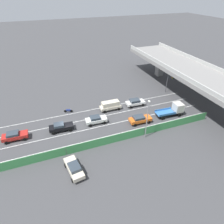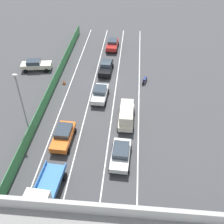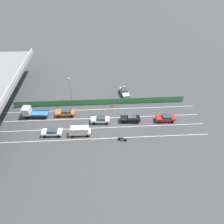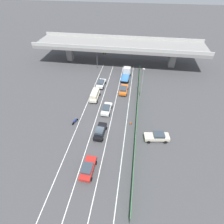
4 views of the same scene
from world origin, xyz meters
name	(u,v)px [view 2 (image 2 of 4)]	position (x,y,z in m)	size (l,w,h in m)	color
ground_plane	(106,77)	(0.00, 0.00, 0.00)	(300.00, 300.00, 0.00)	#424244
lane_line_left_edge	(139,101)	(-5.01, 5.75, 0.00)	(0.14, 47.49, 0.01)	silver
lane_line_mid_left	(114,99)	(-1.67, 5.75, 0.00)	(0.14, 47.49, 0.01)	silver
lane_line_mid_right	(90,98)	(1.67, 5.75, 0.00)	(0.14, 47.49, 0.01)	silver
lane_line_right_edge	(66,97)	(5.01, 5.75, 0.00)	(0.14, 47.49, 0.01)	silver
green_fence	(50,91)	(7.06, 5.75, 0.85)	(0.10, 43.59, 1.70)	#3D8E4C
car_sedan_black	(106,67)	(0.17, -1.31, 0.90)	(2.12, 4.63, 1.64)	black
car_hatchback_white	(100,93)	(0.23, 5.72, 0.89)	(2.14, 4.36, 1.59)	silver
car_sedan_red	(112,44)	(-0.12, -9.51, 0.90)	(2.11, 4.46, 1.61)	red
car_taxi_orange	(63,135)	(3.28, 14.09, 0.90)	(2.20, 4.61, 1.60)	orange
car_sedan_white	(121,154)	(-3.20, 16.26, 0.90)	(2.21, 4.44, 1.61)	white
car_van_cream	(126,114)	(-3.50, 10.23, 1.20)	(1.96, 4.73, 2.09)	beige
flatbed_truck_blue	(41,198)	(3.26, 22.27, 1.36)	(2.63, 5.96, 2.66)	black
motorcycle	(145,80)	(-5.79, 1.17, 0.46)	(0.85, 1.87, 0.93)	black
parked_sedan_cream	(36,65)	(11.13, -1.02, 0.93)	(4.87, 2.50, 1.70)	beige
street_lamp	(21,99)	(7.68, 12.90, 4.67)	(0.60, 0.36, 7.78)	gray
traffic_cone	(64,82)	(5.91, 2.62, 0.34)	(0.47, 0.47, 0.72)	orange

